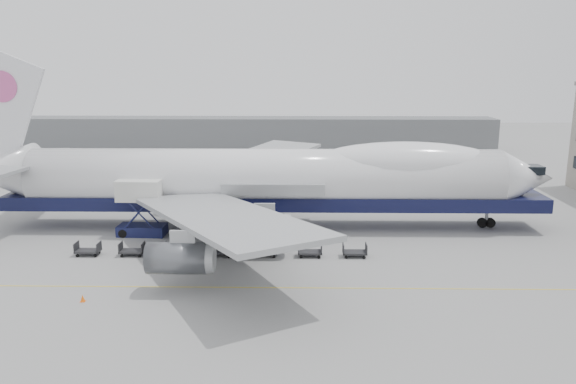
{
  "coord_description": "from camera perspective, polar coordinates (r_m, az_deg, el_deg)",
  "views": [
    {
      "loc": [
        3.63,
        -49.44,
        18.05
      ],
      "look_at": [
        2.66,
        6.0,
        5.4
      ],
      "focal_mm": 35.0,
      "sensor_mm": 36.0,
      "label": 1
    }
  ],
  "objects": [
    {
      "name": "ground",
      "position": [
        52.76,
        -3.03,
        -7.17
      ],
      "size": [
        260.0,
        260.0,
        0.0
      ],
      "primitive_type": "plane",
      "color": "gray",
      "rests_on": "ground"
    },
    {
      "name": "apron_line",
      "position": [
        47.18,
        -3.54,
        -9.66
      ],
      "size": [
        60.0,
        0.15,
        0.01
      ],
      "primitive_type": "cube",
      "color": "gold",
      "rests_on": "ground"
    },
    {
      "name": "hangar",
      "position": [
        121.09,
        -5.5,
        5.89
      ],
      "size": [
        110.0,
        8.0,
        7.0
      ],
      "primitive_type": "cube",
      "color": "slate",
      "rests_on": "ground"
    },
    {
      "name": "airliner",
      "position": [
        62.75,
        -1.75,
        1.43
      ],
      "size": [
        67.0,
        55.3,
        19.98
      ],
      "color": "white",
      "rests_on": "ground"
    },
    {
      "name": "catering_truck",
      "position": [
        62.08,
        -14.72,
        -1.18
      ],
      "size": [
        5.15,
        3.68,
        6.11
      ],
      "rotation": [
        0.0,
        0.0,
        -0.04
      ],
      "color": "#161B44",
      "rests_on": "ground"
    },
    {
      "name": "traffic_cone",
      "position": [
        47.2,
        -20.14,
        -10.1
      ],
      "size": [
        0.39,
        0.39,
        0.57
      ],
      "rotation": [
        0.0,
        0.0,
        0.05
      ],
      "color": "#FF650D",
      "rests_on": "ground"
    },
    {
      "name": "dolly_0",
      "position": [
        57.78,
        -19.66,
        -5.57
      ],
      "size": [
        2.3,
        1.35,
        1.3
      ],
      "color": "#2D2D30",
      "rests_on": "ground"
    },
    {
      "name": "dolly_1",
      "position": [
        56.42,
        -15.55,
        -5.72
      ],
      "size": [
        2.3,
        1.35,
        1.3
      ],
      "color": "#2D2D30",
      "rests_on": "ground"
    },
    {
      "name": "dolly_2",
      "position": [
        55.36,
        -11.27,
        -5.85
      ],
      "size": [
        2.3,
        1.35,
        1.3
      ],
      "color": "#2D2D30",
      "rests_on": "ground"
    },
    {
      "name": "dolly_3",
      "position": [
        54.62,
        -6.85,
        -5.95
      ],
      "size": [
        2.3,
        1.35,
        1.3
      ],
      "color": "#2D2D30",
      "rests_on": "ground"
    },
    {
      "name": "dolly_4",
      "position": [
        54.21,
        -2.32,
        -6.01
      ],
      "size": [
        2.3,
        1.35,
        1.3
      ],
      "color": "#2D2D30",
      "rests_on": "ground"
    },
    {
      "name": "dolly_5",
      "position": [
        54.13,
        2.24,
        -6.04
      ],
      "size": [
        2.3,
        1.35,
        1.3
      ],
      "color": "#2D2D30",
      "rests_on": "ground"
    },
    {
      "name": "dolly_6",
      "position": [
        54.4,
        6.79,
        -6.03
      ],
      "size": [
        2.3,
        1.35,
        1.3
      ],
      "color": "#2D2D30",
      "rests_on": "ground"
    }
  ]
}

